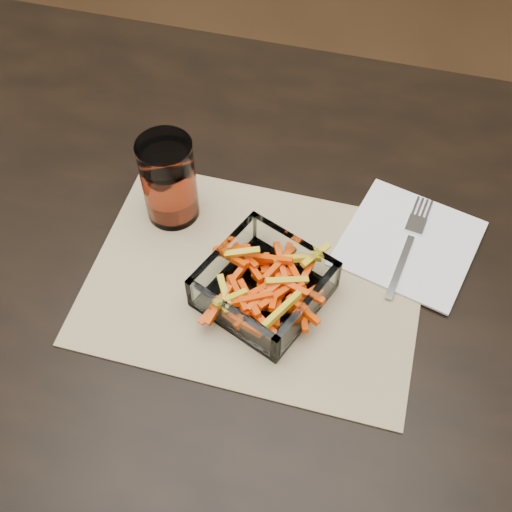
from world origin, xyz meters
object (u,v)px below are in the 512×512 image
Objects in this scene: tumbler at (169,183)px; dining_table at (238,269)px; glass_bowl at (264,286)px; fork at (409,242)px.

dining_table is at bearing -9.89° from tumbler.
glass_bowl is at bearing -54.97° from dining_table.
dining_table is at bearing 125.03° from glass_bowl.
dining_table is at bearing -160.64° from fork.
fork is at bearing 4.47° from tumbler.
tumbler is 0.71× the size of fork.
dining_table is 8.40× the size of fork.
glass_bowl is 0.23m from fork.
fork is (0.18, 0.14, -0.02)m from glass_bowl.
dining_table is 0.19m from tumbler.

